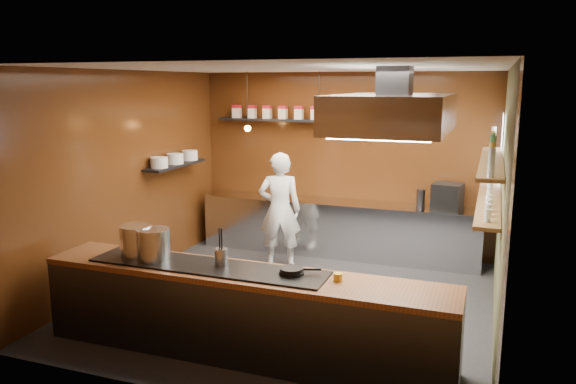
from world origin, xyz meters
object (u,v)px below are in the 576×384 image
at_px(stockpot_small, 153,244).
at_px(espresso_machine, 447,197).
at_px(chef, 280,210).
at_px(stockpot_large, 136,241).
at_px(extractor_hood, 394,112).

bearing_deg(stockpot_small, espresso_machine, 53.18).
xyz_separation_m(espresso_machine, chef, (-2.42, -0.84, -0.21)).
height_order(stockpot_large, stockpot_small, stockpot_large).
bearing_deg(chef, stockpot_large, 59.90).
distance_m(stockpot_large, espresso_machine, 4.76).
xyz_separation_m(extractor_hood, espresso_machine, (0.44, 2.50, -1.39)).
height_order(espresso_machine, chef, chef).
bearing_deg(espresso_machine, chef, -151.72).
relative_size(stockpot_small, chef, 0.20).
height_order(stockpot_large, chef, chef).
bearing_deg(extractor_hood, espresso_machine, 80.05).
height_order(extractor_hood, stockpot_large, extractor_hood).
relative_size(stockpot_large, chef, 0.20).
bearing_deg(extractor_hood, stockpot_large, -155.37).
bearing_deg(chef, extractor_hood, 121.70).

